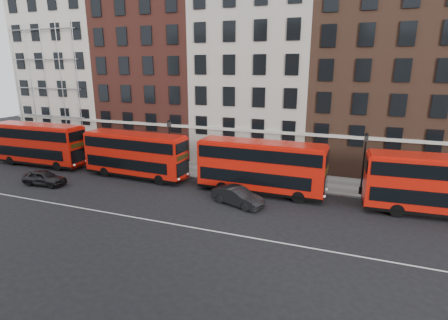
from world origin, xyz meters
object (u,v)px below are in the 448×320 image
at_px(bus_a, 38,143).
at_px(bus_b, 135,154).
at_px(bus_c, 260,166).
at_px(bus_d, 444,185).
at_px(car_rear, 44,178).
at_px(car_front, 238,196).

xyz_separation_m(bus_a, bus_b, (12.59, 0.00, -0.09)).
distance_m(bus_a, bus_c, 25.21).
xyz_separation_m(bus_d, car_rear, (-32.89, -4.97, -1.72)).
relative_size(bus_b, car_rear, 2.61).
relative_size(bus_a, bus_c, 1.01).
bearing_deg(bus_a, bus_c, -0.95).
bearing_deg(car_rear, bus_b, -57.54).
distance_m(bus_a, car_front, 24.53).
xyz_separation_m(bus_c, car_front, (-0.96, -3.23, -1.73)).
bearing_deg(bus_d, bus_a, 176.52).
bearing_deg(bus_d, bus_c, 176.51).
relative_size(bus_a, bus_d, 1.01).
relative_size(bus_b, bus_c, 0.98).
bearing_deg(car_rear, car_front, -88.89).
distance_m(bus_c, car_front, 3.79).
xyz_separation_m(bus_a, bus_c, (25.21, 0.00, -0.02)).
bearing_deg(bus_b, bus_a, -177.48).
bearing_deg(car_rear, bus_d, -85.75).
xyz_separation_m(bus_a, car_front, (24.25, -3.23, -1.76)).
relative_size(bus_b, car_front, 2.45).
bearing_deg(bus_c, bus_d, 0.51).
relative_size(bus_c, car_rear, 2.67).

